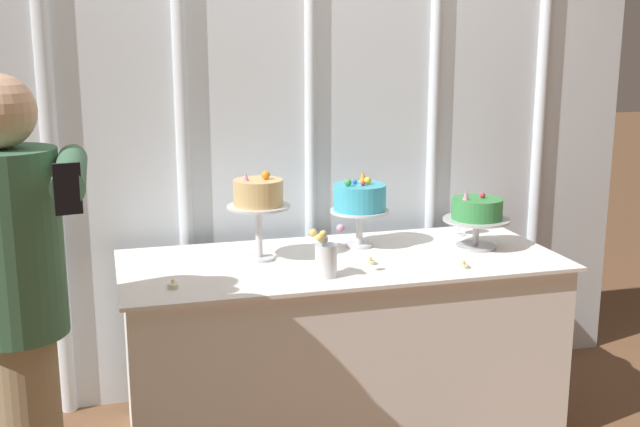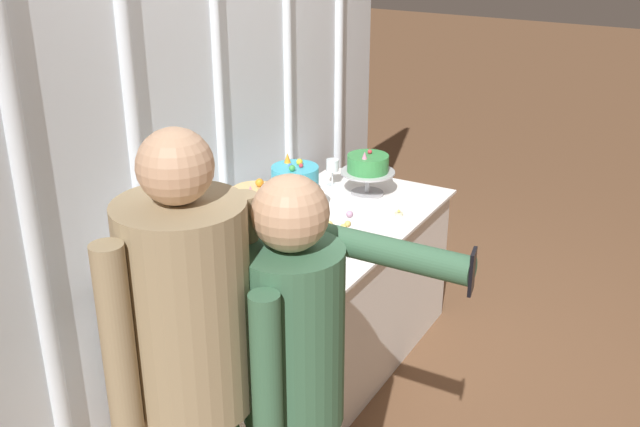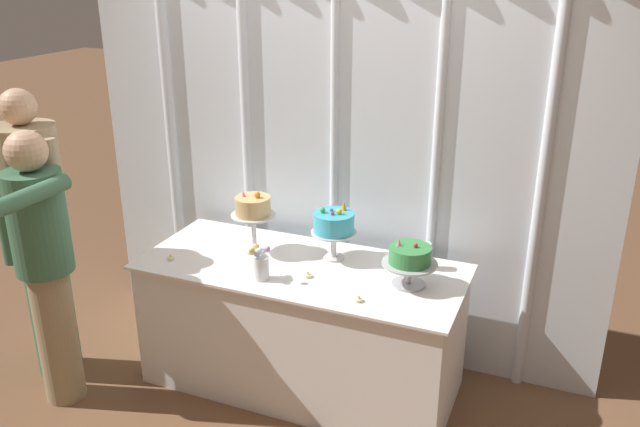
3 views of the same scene
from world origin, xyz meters
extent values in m
plane|color=brown|center=(0.00, 0.00, 0.00)|extent=(24.00, 24.00, 0.00)
cube|color=silver|center=(0.00, 0.62, 1.38)|extent=(3.24, 0.04, 2.75)
cylinder|color=silver|center=(-1.14, 0.60, 1.38)|extent=(0.07, 0.07, 2.75)
cylinder|color=silver|center=(-0.58, 0.60, 1.38)|extent=(0.06, 0.06, 2.75)
cylinder|color=silver|center=(0.00, 0.60, 1.38)|extent=(0.05, 0.05, 2.75)
cylinder|color=silver|center=(0.61, 0.60, 1.38)|extent=(0.05, 0.05, 2.75)
cylinder|color=silver|center=(1.18, 0.60, 1.38)|extent=(0.06, 0.06, 2.75)
cube|color=white|center=(0.00, 0.10, 0.38)|extent=(1.76, 0.73, 0.75)
cube|color=white|center=(0.00, 0.10, 0.76)|extent=(1.81, 0.78, 0.01)
cylinder|color=silver|center=(-0.33, 0.18, 0.77)|extent=(0.12, 0.12, 0.01)
cylinder|color=silver|center=(-0.33, 0.18, 0.88)|extent=(0.03, 0.03, 0.21)
cylinder|color=silver|center=(-0.33, 0.18, 0.99)|extent=(0.26, 0.26, 0.01)
cylinder|color=#DBB775|center=(-0.33, 0.18, 1.05)|extent=(0.20, 0.20, 0.11)
sphere|color=orange|center=(-0.30, 0.18, 1.12)|extent=(0.04, 0.04, 0.04)
cone|color=pink|center=(-0.38, 0.17, 1.12)|extent=(0.02, 0.02, 0.03)
cylinder|color=silver|center=(0.13, 0.26, 0.77)|extent=(0.12, 0.12, 0.01)
cylinder|color=silver|center=(0.13, 0.26, 0.85)|extent=(0.03, 0.03, 0.14)
cylinder|color=silver|center=(0.13, 0.26, 0.93)|extent=(0.26, 0.26, 0.01)
cylinder|color=#3DB2D1|center=(0.13, 0.26, 0.99)|extent=(0.23, 0.23, 0.11)
sphere|color=yellow|center=(0.16, 0.26, 1.06)|extent=(0.03, 0.03, 0.03)
cone|color=orange|center=(0.17, 0.33, 1.07)|extent=(0.03, 0.03, 0.05)
sphere|color=blue|center=(0.11, 0.27, 1.05)|extent=(0.02, 0.02, 0.02)
sphere|color=green|center=(0.07, 0.24, 1.06)|extent=(0.03, 0.03, 0.03)
sphere|color=#DB333D|center=(0.13, 0.23, 1.05)|extent=(0.02, 0.02, 0.02)
cylinder|color=#B2B2B7|center=(0.61, 0.11, 0.77)|extent=(0.18, 0.18, 0.01)
cylinder|color=#B2B2B7|center=(0.61, 0.11, 0.83)|extent=(0.03, 0.03, 0.11)
cylinder|color=#B2B2B7|center=(0.61, 0.11, 0.89)|extent=(0.29, 0.29, 0.01)
cylinder|color=#388E47|center=(0.61, 0.11, 0.94)|extent=(0.22, 0.22, 0.09)
sphere|color=#DB333D|center=(0.64, 0.11, 1.00)|extent=(0.02, 0.02, 0.02)
cone|color=pink|center=(0.55, 0.10, 1.00)|extent=(0.03, 0.03, 0.04)
cylinder|color=silver|center=(0.64, 0.33, 0.77)|extent=(0.06, 0.06, 0.00)
cylinder|color=silver|center=(0.64, 0.33, 0.81)|extent=(0.01, 0.01, 0.08)
cylinder|color=silver|center=(0.64, 0.33, 0.88)|extent=(0.07, 0.07, 0.06)
cylinder|color=silver|center=(-0.13, -0.13, 0.83)|extent=(0.08, 0.08, 0.13)
sphere|color=#CC9EC6|center=(-0.08, -0.14, 0.96)|extent=(0.03, 0.03, 0.03)
sphere|color=silver|center=(-0.15, -0.14, 0.92)|extent=(0.04, 0.04, 0.04)
sphere|color=white|center=(-0.15, -0.11, 0.92)|extent=(0.03, 0.03, 0.03)
sphere|color=#E5C666|center=(-0.17, -0.09, 0.93)|extent=(0.03, 0.03, 0.03)
sphere|color=#E5C666|center=(-0.16, -0.16, 0.93)|extent=(0.03, 0.03, 0.03)
sphere|color=#E5C666|center=(-0.16, -0.18, 0.95)|extent=(0.03, 0.03, 0.03)
cylinder|color=beige|center=(-0.71, -0.12, 0.78)|extent=(0.04, 0.04, 0.02)
sphere|color=#F9CC4C|center=(-0.71, -0.12, 0.79)|extent=(0.01, 0.01, 0.01)
cylinder|color=beige|center=(0.09, -0.01, 0.77)|extent=(0.05, 0.05, 0.01)
sphere|color=#F9CC4C|center=(0.09, -0.01, 0.79)|extent=(0.01, 0.01, 0.01)
cylinder|color=beige|center=(0.43, -0.16, 0.77)|extent=(0.04, 0.04, 0.02)
sphere|color=#F9CC4C|center=(0.43, -0.16, 0.79)|extent=(0.01, 0.01, 0.01)
cylinder|color=#9E8966|center=(-1.42, -0.35, 1.23)|extent=(0.42, 0.42, 0.60)
sphere|color=tan|center=(-1.42, -0.35, 1.63)|extent=(0.20, 0.20, 0.20)
cube|color=maroon|center=(-1.42, -0.50, 1.26)|extent=(0.04, 0.02, 0.39)
cylinder|color=#9E8966|center=(-1.64, -0.30, 1.23)|extent=(0.08, 0.08, 0.53)
cylinder|color=#9E8966|center=(-1.21, -0.39, 1.23)|extent=(0.08, 0.08, 0.53)
cylinder|color=#3D6B4C|center=(-1.21, -0.54, 1.08)|extent=(0.35, 0.35, 0.55)
sphere|color=tan|center=(-1.21, -0.54, 1.47)|extent=(0.21, 0.21, 0.21)
cube|color=#664C84|center=(-1.21, -0.68, 1.11)|extent=(0.04, 0.01, 0.35)
cylinder|color=#3D6B4C|center=(-1.40, -0.58, 1.07)|extent=(0.08, 0.08, 0.49)
cylinder|color=#3D6B4C|center=(-1.02, -0.75, 1.32)|extent=(0.08, 0.49, 0.08)
cube|color=black|center=(-1.02, -0.99, 1.32)|extent=(0.06, 0.02, 0.12)
camera|label=1|loc=(-0.93, -2.93, 1.68)|focal=44.65mm
camera|label=2|loc=(-2.78, -1.52, 2.25)|focal=42.36mm
camera|label=3|loc=(1.35, -2.89, 2.36)|focal=36.80mm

